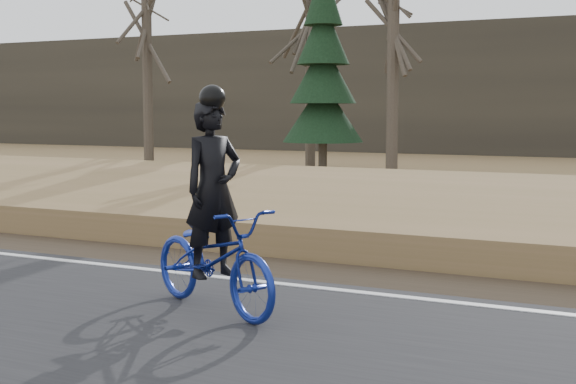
% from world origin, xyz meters
% --- Properties ---
extents(ground, '(120.00, 120.00, 0.00)m').
position_xyz_m(ground, '(0.00, 0.00, 0.00)').
color(ground, olive).
rests_on(ground, ground).
extents(road, '(120.00, 6.00, 0.06)m').
position_xyz_m(road, '(0.00, -2.50, 0.03)').
color(road, black).
rests_on(road, ground).
extents(edge_line, '(120.00, 0.12, 0.01)m').
position_xyz_m(edge_line, '(0.00, 0.20, 0.07)').
color(edge_line, silver).
rests_on(edge_line, road).
extents(shoulder, '(120.00, 1.60, 0.04)m').
position_xyz_m(shoulder, '(0.00, 1.20, 0.02)').
color(shoulder, '#473A2B').
rests_on(shoulder, ground).
extents(embankment, '(120.00, 5.00, 0.44)m').
position_xyz_m(embankment, '(0.00, 4.20, 0.22)').
color(embankment, olive).
rests_on(embankment, ground).
extents(ballast, '(120.00, 3.00, 0.45)m').
position_xyz_m(ballast, '(0.00, 8.00, 0.23)').
color(ballast, slate).
rests_on(ballast, ground).
extents(railroad, '(120.00, 2.40, 0.29)m').
position_xyz_m(railroad, '(0.00, 8.00, 0.53)').
color(railroad, black).
rests_on(railroad, ballast).
extents(cyclist, '(2.11, 1.47, 2.25)m').
position_xyz_m(cyclist, '(-0.21, -1.18, 0.77)').
color(cyclist, navy).
rests_on(cyclist, road).
extents(bare_tree_far_left, '(0.36, 0.36, 6.63)m').
position_xyz_m(bare_tree_far_left, '(-12.76, 14.96, 3.32)').
color(bare_tree_far_left, '#4D4538').
rests_on(bare_tree_far_left, ground).
extents(bare_tree_left, '(0.36, 0.36, 8.93)m').
position_xyz_m(bare_tree_left, '(-7.97, 18.01, 4.46)').
color(bare_tree_left, '#4D4538').
rests_on(bare_tree_left, ground).
extents(bare_tree_near_left, '(0.36, 0.36, 6.57)m').
position_xyz_m(bare_tree_near_left, '(-3.95, 15.16, 3.28)').
color(bare_tree_near_left, '#4D4538').
rests_on(bare_tree_near_left, ground).
extents(conifer, '(2.60, 2.60, 6.71)m').
position_xyz_m(conifer, '(-6.52, 15.83, 3.17)').
color(conifer, '#4D4538').
rests_on(conifer, ground).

